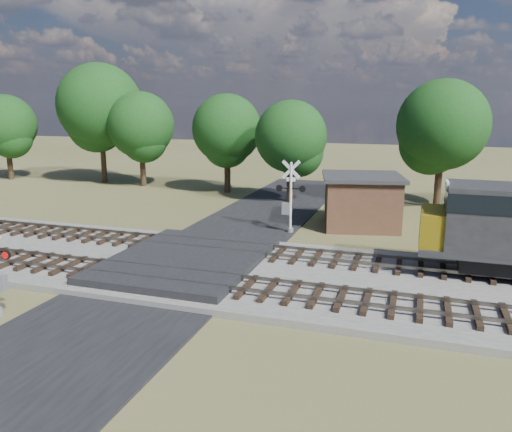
% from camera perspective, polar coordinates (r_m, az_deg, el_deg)
% --- Properties ---
extents(ground, '(160.00, 160.00, 0.00)m').
position_cam_1_polar(ground, '(24.66, -8.40, -6.23)').
color(ground, brown).
rests_on(ground, ground).
extents(ballast_bed, '(140.00, 10.00, 0.30)m').
position_cam_1_polar(ballast_bed, '(22.68, 15.69, -7.91)').
color(ballast_bed, gray).
rests_on(ballast_bed, ground).
extents(road, '(7.00, 60.00, 0.08)m').
position_cam_1_polar(road, '(24.65, -8.40, -6.15)').
color(road, black).
rests_on(road, ground).
extents(crossing_panel, '(7.00, 9.00, 0.62)m').
position_cam_1_polar(crossing_panel, '(24.98, -7.91, -5.20)').
color(crossing_panel, '#262628').
rests_on(crossing_panel, ground).
extents(track_near, '(140.00, 2.60, 0.33)m').
position_cam_1_polar(track_near, '(21.59, -3.32, -7.76)').
color(track_near, black).
rests_on(track_near, ballast_bed).
extents(track_far, '(140.00, 2.60, 0.33)m').
position_cam_1_polar(track_far, '(26.05, 0.72, -4.09)').
color(track_far, black).
rests_on(track_far, ballast_bed).
extents(crossing_signal_far, '(1.86, 0.41, 4.60)m').
position_cam_1_polar(crossing_signal_far, '(30.95, 3.80, 1.47)').
color(crossing_signal_far, silver).
rests_on(crossing_signal_far, ground).
extents(equipment_shed, '(5.98, 5.98, 3.43)m').
position_cam_1_polar(equipment_shed, '(33.33, 11.95, 1.73)').
color(equipment_shed, '#4B3220').
rests_on(equipment_shed, ground).
extents(treeline, '(80.33, 11.46, 11.87)m').
position_cam_1_polar(treeline, '(41.56, 14.41, 10.37)').
color(treeline, black).
rests_on(treeline, ground).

